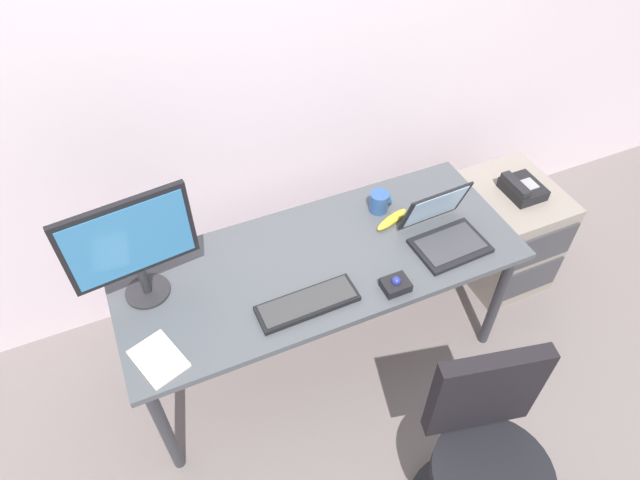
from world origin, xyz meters
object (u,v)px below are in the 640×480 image
at_px(keyboard, 308,303).
at_px(laptop, 445,231).
at_px(file_cabinet, 505,232).
at_px(banana, 392,220).
at_px(trackball_mouse, 396,284).
at_px(paper_notepad, 159,359).
at_px(coffee_mug, 380,202).
at_px(desk_phone, 522,188).
at_px(office_chair, 483,464).
at_px(monitor_main, 131,245).

distance_m(keyboard, laptop, 0.69).
bearing_deg(file_cabinet, banana, -178.04).
bearing_deg(keyboard, banana, 27.47).
xyz_separation_m(trackball_mouse, paper_notepad, (-0.96, 0.05, -0.02)).
relative_size(coffee_mug, banana, 0.52).
bearing_deg(file_cabinet, paper_notepad, -170.64).
xyz_separation_m(paper_notepad, banana, (1.13, 0.29, 0.01)).
height_order(desk_phone, office_chair, office_chair).
height_order(desk_phone, laptop, laptop).
relative_size(trackball_mouse, banana, 0.58).
relative_size(file_cabinet, desk_phone, 3.01).
distance_m(office_chair, coffee_mug, 1.17).
bearing_deg(paper_notepad, laptop, 4.52).
height_order(office_chair, keyboard, office_chair).
bearing_deg(trackball_mouse, monitor_main, 157.57).
distance_m(office_chair, keyboard, 0.89).
bearing_deg(laptop, file_cabinet, 19.03).
relative_size(desk_phone, banana, 1.05).
distance_m(file_cabinet, coffee_mug, 0.90).
xyz_separation_m(desk_phone, trackball_mouse, (-0.93, -0.35, 0.09)).
height_order(office_chair, coffee_mug, office_chair).
height_order(keyboard, paper_notepad, keyboard).
bearing_deg(office_chair, desk_phone, 48.75).
bearing_deg(coffee_mug, file_cabinet, -5.49).
relative_size(file_cabinet, keyboard, 1.46).
xyz_separation_m(coffee_mug, paper_notepad, (-1.11, -0.39, -0.04)).
bearing_deg(laptop, keyboard, -172.40).
distance_m(laptop, coffee_mug, 0.33).
bearing_deg(office_chair, file_cabinet, 48.94).
bearing_deg(keyboard, laptop, 7.60).
relative_size(file_cabinet, monitor_main, 1.24).
bearing_deg(paper_notepad, coffee_mug, 19.14).
xyz_separation_m(file_cabinet, paper_notepad, (-1.89, -0.31, 0.41)).
xyz_separation_m(desk_phone, keyboard, (-1.29, -0.29, 0.08)).
distance_m(monitor_main, banana, 1.13).
height_order(monitor_main, keyboard, monitor_main).
distance_m(desk_phone, laptop, 0.64).
bearing_deg(paper_notepad, banana, 14.23).
bearing_deg(office_chair, coffee_mug, 83.68).
relative_size(monitor_main, laptop, 1.51).
distance_m(laptop, paper_notepad, 1.29).
xyz_separation_m(file_cabinet, monitor_main, (-1.86, 0.02, 0.68)).
relative_size(laptop, coffee_mug, 3.30).
xyz_separation_m(desk_phone, laptop, (-0.60, -0.19, 0.12)).
bearing_deg(monitor_main, desk_phone, -1.00).
height_order(coffee_mug, paper_notepad, coffee_mug).
relative_size(monitor_main, trackball_mouse, 4.42).
relative_size(desk_phone, office_chair, 0.22).
distance_m(file_cabinet, keyboard, 1.40).
relative_size(coffee_mug, paper_notepad, 0.47).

